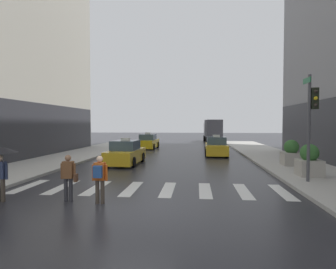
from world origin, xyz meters
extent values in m
plane|color=#26262B|center=(0.00, 0.00, 0.00)|extent=(160.00, 160.00, 0.00)
cube|color=silver|center=(-5.40, 3.00, 0.00)|extent=(0.50, 2.80, 0.01)
cube|color=silver|center=(-3.86, 3.00, 0.00)|extent=(0.50, 2.80, 0.01)
cube|color=silver|center=(-2.31, 3.00, 0.00)|extent=(0.50, 2.80, 0.01)
cube|color=silver|center=(-0.77, 3.00, 0.00)|extent=(0.50, 2.80, 0.01)
cube|color=silver|center=(0.77, 3.00, 0.00)|extent=(0.50, 2.80, 0.01)
cube|color=silver|center=(2.31, 3.00, 0.00)|extent=(0.50, 2.80, 0.01)
cube|color=silver|center=(3.86, 3.00, 0.00)|extent=(0.50, 2.80, 0.01)
cube|color=silver|center=(5.40, 3.00, 0.00)|extent=(0.50, 2.80, 0.01)
cylinder|color=#47474C|center=(6.96, 4.55, 2.55)|extent=(0.14, 0.14, 4.80)
cube|color=black|center=(7.18, 4.55, 3.88)|extent=(0.30, 0.26, 0.95)
sphere|color=#28231E|center=(7.18, 4.41, 4.18)|extent=(0.17, 0.17, 0.17)
sphere|color=yellow|center=(7.18, 4.41, 3.88)|extent=(0.17, 0.17, 0.17)
sphere|color=#28231E|center=(7.18, 4.41, 3.58)|extent=(0.17, 0.17, 0.17)
cube|color=#196638|center=(6.91, 4.73, 4.70)|extent=(0.04, 0.84, 0.24)
cube|color=gold|center=(-2.84, 10.24, 0.56)|extent=(1.94, 4.56, 0.84)
cube|color=#384C5B|center=(-2.84, 10.14, 1.30)|extent=(1.67, 2.15, 0.64)
cube|color=silver|center=(-2.84, 10.14, 1.71)|extent=(0.61, 0.26, 0.18)
cylinder|color=black|center=(-3.65, 11.62, 0.33)|extent=(0.24, 0.67, 0.66)
cylinder|color=black|center=(-1.94, 11.57, 0.33)|extent=(0.24, 0.67, 0.66)
cylinder|color=black|center=(-3.74, 8.92, 0.33)|extent=(0.24, 0.67, 0.66)
cylinder|color=black|center=(-2.03, 8.87, 0.33)|extent=(0.24, 0.67, 0.66)
cube|color=#F2EAB2|center=(-3.40, 12.53, 0.60)|extent=(0.20, 0.05, 0.14)
cube|color=#F2EAB2|center=(-2.14, 12.49, 0.60)|extent=(0.20, 0.05, 0.14)
cube|color=gold|center=(3.68, 16.34, 0.56)|extent=(1.87, 4.53, 0.84)
cube|color=#384C5B|center=(3.68, 16.24, 1.30)|extent=(1.63, 2.13, 0.64)
cube|color=silver|center=(3.68, 16.24, 1.71)|extent=(0.60, 0.25, 0.18)
cylinder|color=black|center=(2.85, 17.70, 0.33)|extent=(0.23, 0.66, 0.66)
cylinder|color=black|center=(4.56, 17.67, 0.33)|extent=(0.23, 0.66, 0.66)
cylinder|color=black|center=(2.81, 15.00, 0.33)|extent=(0.23, 0.66, 0.66)
cylinder|color=black|center=(4.52, 14.97, 0.33)|extent=(0.23, 0.66, 0.66)
cube|color=#F2EAB2|center=(3.09, 18.62, 0.60)|extent=(0.20, 0.04, 0.14)
cube|color=#F2EAB2|center=(4.35, 18.60, 0.60)|extent=(0.20, 0.04, 0.14)
cube|color=yellow|center=(-3.39, 22.53, 0.56)|extent=(1.96, 4.56, 0.84)
cube|color=#384C5B|center=(-3.39, 22.43, 1.30)|extent=(1.67, 2.16, 0.64)
cube|color=silver|center=(-3.39, 22.43, 1.71)|extent=(0.61, 0.26, 0.18)
cylinder|color=black|center=(-4.19, 23.91, 0.33)|extent=(0.24, 0.67, 0.66)
cylinder|color=black|center=(-2.48, 23.85, 0.33)|extent=(0.24, 0.67, 0.66)
cylinder|color=black|center=(-4.29, 21.21, 0.33)|extent=(0.24, 0.67, 0.66)
cylinder|color=black|center=(-2.58, 21.15, 0.33)|extent=(0.24, 0.67, 0.66)
cube|color=#F2EAB2|center=(-3.93, 24.82, 0.60)|extent=(0.20, 0.05, 0.14)
cube|color=#F2EAB2|center=(-2.68, 24.77, 0.60)|extent=(0.20, 0.05, 0.14)
cube|color=#2D2D2D|center=(4.38, 34.08, 0.65)|extent=(2.07, 6.67, 0.40)
cube|color=silver|center=(4.24, 37.38, 1.90)|extent=(2.17, 1.89, 2.10)
cube|color=#384C5B|center=(4.21, 38.30, 2.27)|extent=(1.89, 0.12, 0.95)
cube|color=#2D2D33|center=(4.42, 33.18, 2.10)|extent=(2.40, 4.89, 2.50)
cylinder|color=black|center=(3.25, 37.14, 0.45)|extent=(0.32, 0.91, 0.90)
cylinder|color=black|center=(5.25, 37.22, 0.45)|extent=(0.32, 0.91, 0.90)
cylinder|color=black|center=(3.44, 32.60, 0.45)|extent=(0.32, 0.91, 0.90)
cylinder|color=black|center=(5.44, 32.68, 0.45)|extent=(0.32, 0.91, 0.90)
cylinder|color=#473D33|center=(-4.82, 0.55, 0.41)|extent=(0.14, 0.14, 0.82)
cube|color=#2D3856|center=(-4.91, 0.55, 1.12)|extent=(0.36, 0.24, 0.60)
sphere|color=beige|center=(-4.91, 0.55, 1.54)|extent=(0.22, 0.22, 0.22)
cylinder|color=#2D3856|center=(-4.68, 0.55, 1.07)|extent=(0.09, 0.09, 0.55)
cylinder|color=#4C4C4C|center=(-4.79, 0.55, 1.42)|extent=(0.02, 0.02, 1.00)
cone|color=black|center=(-4.79, 0.55, 1.84)|extent=(0.96, 0.96, 0.20)
cylinder|color=#473D33|center=(-1.43, 0.66, 0.41)|extent=(0.14, 0.14, 0.82)
cylinder|color=#473D33|center=(-1.25, 0.66, 0.41)|extent=(0.14, 0.14, 0.82)
cube|color=#BF5119|center=(-1.34, 0.66, 1.12)|extent=(0.36, 0.24, 0.60)
sphere|color=beige|center=(-1.34, 0.66, 1.54)|extent=(0.22, 0.22, 0.22)
cylinder|color=#BF5119|center=(-1.57, 0.66, 1.07)|extent=(0.09, 0.09, 0.55)
cylinder|color=#BF5119|center=(-1.11, 0.66, 1.07)|extent=(0.09, 0.09, 0.55)
cube|color=#264C8C|center=(-1.34, 0.44, 1.14)|extent=(0.28, 0.18, 0.40)
cylinder|color=#333338|center=(-2.65, 0.85, 0.41)|extent=(0.14, 0.14, 0.82)
cylinder|color=#333338|center=(-2.47, 0.85, 0.41)|extent=(0.14, 0.14, 0.82)
cube|color=brown|center=(-2.56, 0.85, 1.12)|extent=(0.36, 0.24, 0.60)
sphere|color=#9E7051|center=(-2.56, 0.85, 1.54)|extent=(0.22, 0.22, 0.22)
cylinder|color=brown|center=(-2.79, 0.85, 1.07)|extent=(0.09, 0.09, 0.55)
cylinder|color=brown|center=(-2.33, 0.85, 1.07)|extent=(0.09, 0.09, 0.55)
cube|color=brown|center=(-2.28, 0.85, 0.84)|extent=(0.10, 0.20, 0.28)
cube|color=#A8A399|center=(7.57, 6.02, 0.55)|extent=(1.10, 1.10, 0.80)
sphere|color=#33662D|center=(7.57, 6.02, 1.30)|extent=(0.90, 0.90, 0.90)
cube|color=#A8A399|center=(7.90, 9.72, 0.55)|extent=(1.10, 1.10, 0.80)
sphere|color=#33662D|center=(7.90, 9.72, 1.30)|extent=(0.90, 0.90, 0.90)
camera|label=1|loc=(1.94, -8.75, 2.74)|focal=30.43mm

